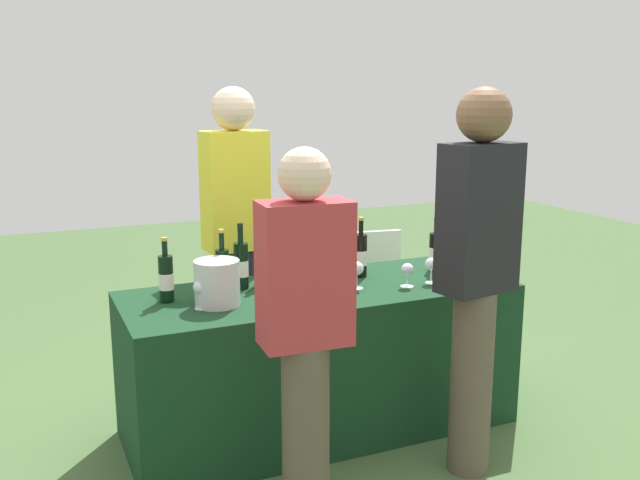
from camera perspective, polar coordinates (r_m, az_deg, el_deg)
name	(u,v)px	position (r m, az deg, el deg)	size (l,w,h in m)	color
ground_plane	(320,426)	(3.88, 0.00, -14.68)	(12.00, 12.00, 0.00)	#476638
tasting_table	(320,359)	(3.72, 0.00, -9.49)	(1.97, 0.74, 0.76)	#14381E
wine_bottle_0	(166,278)	(3.43, -12.21, -3.00)	(0.07, 0.07, 0.31)	black
wine_bottle_1	(222,272)	(3.48, -7.81, -2.54)	(0.07, 0.07, 0.33)	black
wine_bottle_2	(241,265)	(3.59, -6.33, -2.00)	(0.07, 0.07, 0.34)	black
wine_bottle_3	(262,266)	(3.63, -4.64, -2.05)	(0.07, 0.07, 0.29)	black
wine_bottle_4	(335,257)	(3.74, 1.19, -1.35)	(0.08, 0.08, 0.32)	black
wine_bottle_5	(361,255)	(3.80, 3.27, -1.20)	(0.07, 0.07, 0.32)	black
wine_bottle_6	(436,251)	(3.98, 9.23, -0.87)	(0.07, 0.07, 0.29)	black
wine_glass_0	(200,288)	(3.29, -9.55, -3.83)	(0.07, 0.07, 0.14)	silver
wine_glass_1	(304,280)	(3.39, -1.30, -3.23)	(0.07, 0.07, 0.14)	silver
wine_glass_2	(357,270)	(3.57, 2.96, -2.38)	(0.07, 0.07, 0.14)	silver
wine_glass_3	(407,271)	(3.63, 7.00, -2.44)	(0.07, 0.07, 0.12)	silver
wine_glass_4	(431,265)	(3.71, 8.90, -1.99)	(0.07, 0.07, 0.14)	silver
wine_glass_5	(448,262)	(3.81, 10.23, -1.75)	(0.07, 0.07, 0.13)	silver
ice_bucket	(217,283)	(3.34, -8.22, -3.41)	(0.21, 0.21, 0.21)	silver
server_pouring	(236,228)	(3.96, -6.73, 0.98)	(0.36, 0.23, 1.75)	black
guest_0	(305,324)	(2.81, -1.20, -6.76)	(0.36, 0.21, 1.53)	brown
guest_1	(477,265)	(3.21, 12.43, -1.95)	(0.38, 0.25, 1.75)	brown
menu_board	(365,291)	(4.80, 3.63, -4.09)	(0.49, 0.03, 0.81)	white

